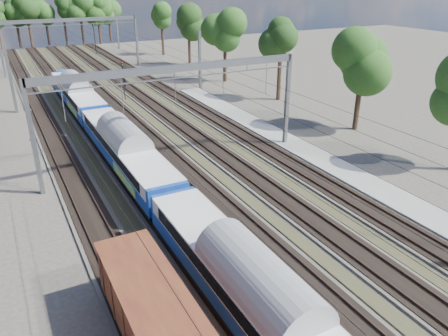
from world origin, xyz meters
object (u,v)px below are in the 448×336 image
emu_train (126,146)px  signal_far (94,35)px  worker (125,82)px  signal_near (123,76)px

emu_train → signal_far: (11.98, 64.90, 1.44)m
worker → signal_near: 7.60m
worker → signal_far: signal_far is taller
worker → signal_far: size_ratio=0.29×
signal_near → emu_train: bearing=-98.1°
signal_near → signal_far: signal_far is taller
worker → signal_far: bearing=-23.6°
emu_train → worker: emu_train is taller
worker → signal_near: bearing=146.0°
emu_train → signal_near: bearing=74.6°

